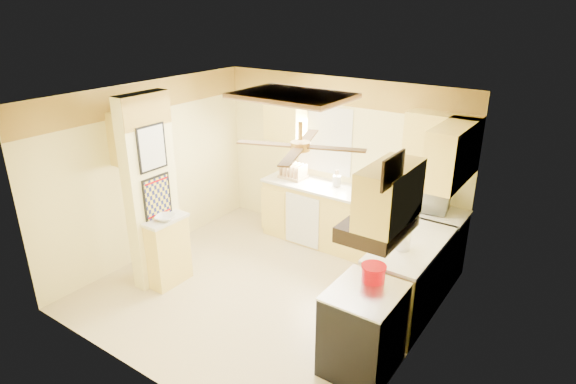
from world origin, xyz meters
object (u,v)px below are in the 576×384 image
Objects in this scene: microwave at (427,198)px; bowl at (165,218)px; kettle at (403,240)px; dutch_oven at (373,273)px; stove at (363,329)px.

microwave is 3.38m from bowl.
microwave is 2.26× the size of kettle.
microwave is at bearing 98.15° from kettle.
bowl is at bearing -175.07° from dutch_oven.
kettle is at bearing 89.31° from dutch_oven.
stove is 1.62× the size of microwave.
kettle reaches higher than bowl.
microwave is at bearing 40.41° from bowl.
microwave reaches higher than stove.
dutch_oven is at bearing -90.69° from kettle.
stove is 1.11m from kettle.
microwave reaches higher than bowl.
microwave is 1.96m from dutch_oven.
stove is 3.63× the size of dutch_oven.
microwave reaches higher than dutch_oven.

